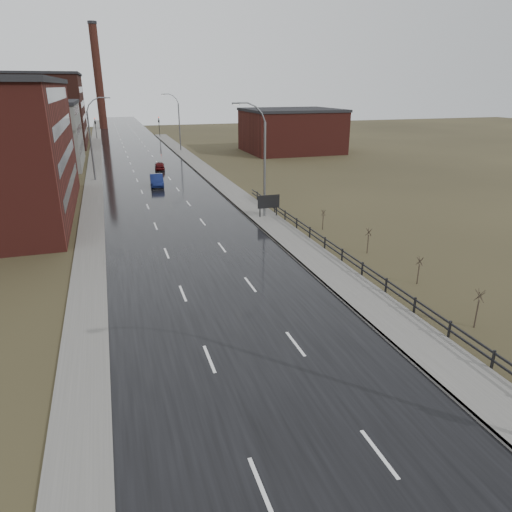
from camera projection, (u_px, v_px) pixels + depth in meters
road at (153, 180)px, 66.01m from camera, size 14.00×300.00×0.06m
sidewalk_right at (266, 219)px, 46.18m from camera, size 3.20×180.00×0.18m
curb_right at (251, 220)px, 45.74m from camera, size 0.16×180.00×0.18m
sidewalk_left at (94, 183)px, 63.64m from camera, size 2.40×260.00×0.12m
warehouse_mid at (28, 134)px, 75.05m from camera, size 16.32×20.40×10.50m
warehouse_far at (20, 110)px, 99.49m from camera, size 26.52×24.48×15.50m
building_right at (291, 130)px, 92.88m from camera, size 18.36×16.32×8.50m
smokestack at (98, 76)px, 139.12m from camera, size 2.70×2.70×30.70m
streetlight_right_mid at (262, 160)px, 45.03m from camera, size 3.36×0.28×11.35m
streetlight_left at (93, 139)px, 63.55m from camera, size 3.36×0.28×11.35m
streetlight_right_far at (178, 122)px, 93.18m from camera, size 3.36×0.28×11.35m
guardrail at (367, 271)px, 31.57m from camera, size 0.10×53.05×1.10m
shrub_c at (478, 308)px, 25.18m from camera, size 0.55×0.58×2.30m
shrub_d at (419, 270)px, 30.89m from camera, size 0.47×0.49×1.96m
shrub_e at (368, 240)px, 36.60m from camera, size 0.50×0.53×2.10m
shrub_f at (323, 219)px, 42.75m from camera, size 0.46×0.48×1.92m
billboard at (269, 202)px, 46.33m from camera, size 2.33×0.17×2.40m
traffic_light_left at (95, 120)px, 115.61m from camera, size 0.58×2.73×5.30m
traffic_light_right at (159, 119)px, 120.22m from camera, size 0.58×2.73×5.30m
car_near at (157, 181)px, 61.29m from camera, size 1.97×4.92×1.59m
car_far at (160, 166)px, 73.40m from camera, size 1.93×4.01×1.32m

